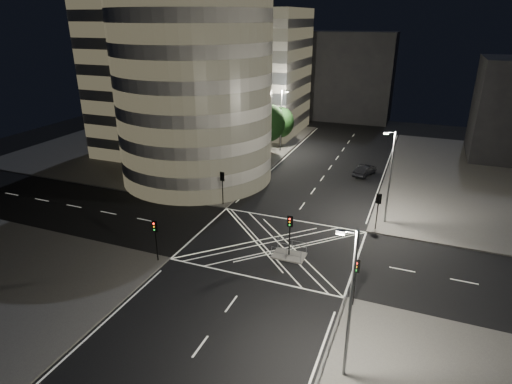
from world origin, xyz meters
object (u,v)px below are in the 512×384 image
at_px(traffic_signal_fl, 222,182).
at_px(traffic_signal_fr, 378,205).
at_px(street_lamp_right_far, 390,175).
at_px(traffic_signal_nl, 155,233).
at_px(central_island, 289,255).
at_px(street_lamp_left_far, 281,118).
at_px(street_lamp_right_near, 350,302).
at_px(sedan, 365,170).
at_px(traffic_signal_nr, 356,274).
at_px(street_lamp_left_near, 235,148).
at_px(traffic_signal_island, 290,228).

bearing_deg(traffic_signal_fl, traffic_signal_fr, 0.00).
bearing_deg(street_lamp_right_far, traffic_signal_fr, -106.11).
bearing_deg(traffic_signal_nl, central_island, 26.14).
xyz_separation_m(traffic_signal_fr, street_lamp_left_far, (-18.24, 23.20, 2.63)).
bearing_deg(central_island, street_lamp_right_far, 54.70).
xyz_separation_m(street_lamp_right_far, street_lamp_right_near, (0.00, -23.00, 0.00)).
xyz_separation_m(central_island, sedan, (3.21, 25.04, 0.68)).
bearing_deg(traffic_signal_nr, street_lamp_left_near, 134.13).
xyz_separation_m(traffic_signal_island, street_lamp_left_far, (-11.44, 31.50, 2.63)).
xyz_separation_m(traffic_signal_island, sedan, (3.21, 25.04, -2.16)).
relative_size(traffic_signal_fl, traffic_signal_fr, 1.00).
distance_m(traffic_signal_fl, traffic_signal_island, 13.62).
bearing_deg(traffic_signal_fr, street_lamp_left_far, 128.17).
height_order(traffic_signal_nr, street_lamp_right_far, street_lamp_right_far).
bearing_deg(central_island, traffic_signal_nr, -37.93).
bearing_deg(street_lamp_right_near, traffic_signal_island, 120.75).
distance_m(central_island, traffic_signal_fl, 13.91).
distance_m(street_lamp_left_near, street_lamp_right_far, 19.11).
bearing_deg(street_lamp_right_far, traffic_signal_nl, -139.09).
bearing_deg(street_lamp_right_near, street_lamp_right_far, 90.00).
height_order(traffic_signal_fr, street_lamp_right_near, street_lamp_right_near).
distance_m(street_lamp_right_far, street_lamp_right_near, 23.00).
bearing_deg(traffic_signal_island, street_lamp_left_far, 109.95).
xyz_separation_m(street_lamp_left_far, street_lamp_right_far, (18.87, -21.00, 0.00)).
height_order(street_lamp_left_far, street_lamp_right_near, same).
height_order(traffic_signal_fr, sedan, traffic_signal_fr).
bearing_deg(traffic_signal_island, street_lamp_left_near, 130.27).
xyz_separation_m(traffic_signal_fr, street_lamp_right_near, (0.64, -20.80, 2.63)).
xyz_separation_m(central_island, traffic_signal_fl, (-10.80, 8.30, 2.84)).
distance_m(street_lamp_right_near, sedan, 38.08).
height_order(traffic_signal_nl, street_lamp_right_near, street_lamp_right_near).
bearing_deg(central_island, traffic_signal_nl, -153.86).
height_order(traffic_signal_nr, street_lamp_left_near, street_lamp_left_near).
relative_size(central_island, street_lamp_left_near, 0.30).
height_order(street_lamp_left_far, street_lamp_right_far, same).
bearing_deg(street_lamp_right_far, traffic_signal_nr, -92.30).
bearing_deg(sedan, street_lamp_right_far, 122.65).
bearing_deg(street_lamp_left_near, traffic_signal_nr, -45.87).
xyz_separation_m(traffic_signal_fr, traffic_signal_island, (-6.80, -8.30, 0.00)).
xyz_separation_m(street_lamp_left_near, sedan, (14.65, 11.54, -4.79)).
distance_m(traffic_signal_fl, street_lamp_right_near, 27.79).
bearing_deg(traffic_signal_island, street_lamp_right_near, -59.25).
xyz_separation_m(traffic_signal_nl, street_lamp_right_near, (18.24, -7.20, 2.63)).
height_order(central_island, sedan, sedan).
bearing_deg(street_lamp_left_far, traffic_signal_fr, -51.83).
bearing_deg(street_lamp_left_near, traffic_signal_nl, -88.06).
relative_size(traffic_signal_nl, street_lamp_left_far, 0.40).
height_order(traffic_signal_nr, street_lamp_right_near, street_lamp_right_near).
distance_m(traffic_signal_fr, traffic_signal_nr, 13.60).
bearing_deg(street_lamp_left_far, traffic_signal_island, -70.05).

